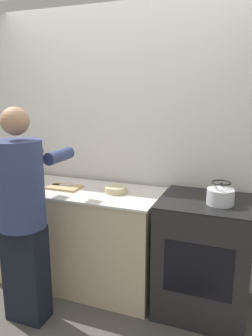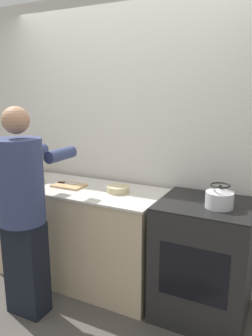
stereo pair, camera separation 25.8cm
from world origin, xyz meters
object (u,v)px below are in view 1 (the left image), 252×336
at_px(person, 23,211).
at_px(canister_jar, 25,170).
at_px(oven, 204,256).
at_px(kettle, 220,195).
at_px(cutting_board, 65,187).
at_px(bowl_prep, 116,189).
at_px(knife, 62,185).

xyz_separation_m(person, canister_jar, (-0.54, 0.74, 0.10)).
relative_size(oven, person, 0.57).
bearing_deg(kettle, cutting_board, 178.75).
bearing_deg(canister_jar, person, -53.58).
relative_size(oven, kettle, 4.69).
bearing_deg(bowl_prep, person, -128.89).
xyz_separation_m(oven, kettle, (0.10, -0.06, 0.54)).
distance_m(person, canister_jar, 0.92).
xyz_separation_m(person, cutting_board, (0.01, 0.56, 0.03)).
xyz_separation_m(knife, bowl_prep, (0.52, 0.02, 0.01)).
xyz_separation_m(kettle, canister_jar, (-1.90, 0.20, -0.02)).
relative_size(bowl_prep, canister_jar, 1.21).
relative_size(person, cutting_board, 5.70).
bearing_deg(knife, kettle, -11.14).
height_order(oven, cutting_board, oven).
relative_size(cutting_board, knife, 1.54).
distance_m(oven, canister_jar, 1.87).
distance_m(oven, cutting_board, 1.32).
relative_size(knife, canister_jar, 1.17).
xyz_separation_m(knife, kettle, (1.38, -0.05, 0.08)).
relative_size(knife, kettle, 0.94).
bearing_deg(bowl_prep, cutting_board, -174.39).
bearing_deg(bowl_prep, knife, -177.36).
bearing_deg(knife, canister_jar, 154.67).
distance_m(oven, person, 1.45).
relative_size(oven, knife, 5.00).
relative_size(cutting_board, canister_jar, 1.80).
distance_m(knife, bowl_prep, 0.52).
xyz_separation_m(oven, person, (-1.25, -0.59, 0.42)).
distance_m(kettle, bowl_prep, 0.87).
bearing_deg(cutting_board, knife, 152.04).
relative_size(oven, canister_jar, 5.84).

